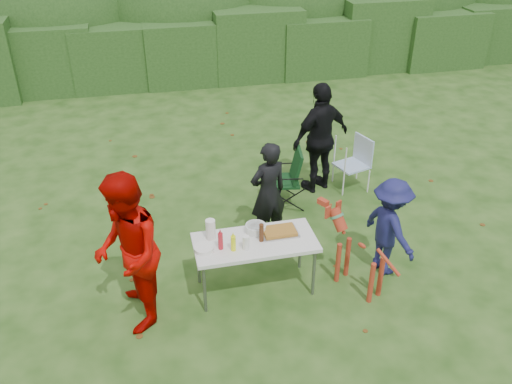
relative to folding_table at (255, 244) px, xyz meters
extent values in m
plane|color=#1E4211|center=(0.21, 0.18, -0.69)|extent=(80.00, 80.00, 0.00)
cube|color=#23471C|center=(0.21, 8.18, 0.16)|extent=(22.00, 1.40, 1.70)
ellipsoid|color=#3D6628|center=(0.21, 9.78, 0.91)|extent=(20.00, 2.60, 3.20)
cube|color=silver|center=(0.00, 0.00, 0.03)|extent=(1.50, 0.70, 0.05)
cylinder|color=slate|center=(-0.68, -0.28, -0.34)|extent=(0.04, 0.04, 0.69)
cylinder|color=slate|center=(0.68, -0.28, -0.34)|extent=(0.04, 0.04, 0.69)
cylinder|color=slate|center=(-0.68, 0.28, -0.34)|extent=(0.04, 0.04, 0.69)
cylinder|color=slate|center=(0.68, 0.28, -0.34)|extent=(0.04, 0.04, 0.69)
imported|color=black|center=(0.43, 1.03, 0.08)|extent=(0.64, 0.51, 1.53)
imported|color=#AD0500|center=(-1.50, -0.23, 0.28)|extent=(0.77, 0.97, 1.94)
imported|color=black|center=(1.61, 2.26, 0.24)|extent=(1.17, 0.81, 1.85)
imported|color=#191B50|center=(1.76, -0.03, 0.00)|extent=(0.71, 0.98, 1.37)
cube|color=#B7B7BA|center=(0.33, 0.08, 0.06)|extent=(0.45, 0.30, 0.02)
cube|color=#A36D26|center=(0.33, 0.08, 0.09)|extent=(0.40, 0.26, 0.04)
cylinder|color=#F3FF12|center=(-0.29, -0.13, 0.15)|extent=(0.06, 0.06, 0.20)
cylinder|color=red|center=(-0.43, -0.06, 0.16)|extent=(0.06, 0.06, 0.22)
cylinder|color=#47230F|center=(0.07, -0.02, 0.17)|extent=(0.06, 0.06, 0.24)
cylinder|color=white|center=(-0.51, 0.18, 0.18)|extent=(0.12, 0.12, 0.26)
cylinder|color=white|center=(-0.14, -0.14, 0.14)|extent=(0.08, 0.08, 0.18)
cylinder|color=silver|center=(0.05, 0.19, 0.10)|extent=(0.26, 0.26, 0.10)
cylinder|color=white|center=(-0.63, -0.05, 0.08)|extent=(0.24, 0.24, 0.05)
camera|label=1|loc=(-1.21, -5.23, 3.91)|focal=38.00mm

